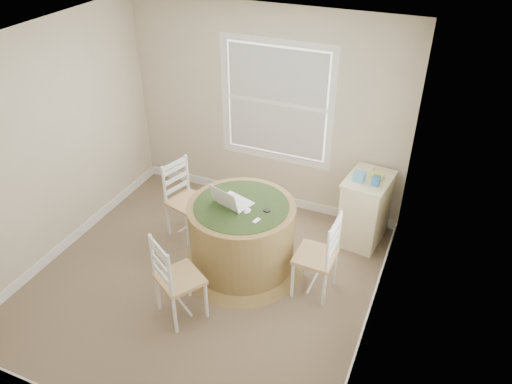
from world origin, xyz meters
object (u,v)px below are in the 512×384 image
at_px(chair_left, 187,201).
at_px(chair_near, 180,278).
at_px(laptop, 232,201).
at_px(round_table, 242,234).
at_px(corner_chest, 365,209).
at_px(chair_right, 315,256).

xyz_separation_m(chair_left, chair_near, (0.60, -1.20, 0.00)).
bearing_deg(chair_near, laptop, -67.96).
xyz_separation_m(round_table, chair_left, (-0.86, 0.31, 0.02)).
distance_m(laptop, corner_chest, 1.68).
bearing_deg(chair_left, chair_right, -85.41).
bearing_deg(chair_left, round_table, -93.13).
bearing_deg(chair_right, chair_near, -51.62).
bearing_deg(round_table, chair_right, 11.60).
relative_size(chair_right, corner_chest, 1.10).
xyz_separation_m(chair_near, laptop, (0.15, 0.88, 0.40)).
bearing_deg(chair_near, round_table, -74.36).
height_order(round_table, chair_left, chair_left).
relative_size(round_table, chair_near, 1.42).
distance_m(chair_left, chair_near, 1.34).
bearing_deg(laptop, chair_left, -4.39).
height_order(round_table, laptop, laptop).
relative_size(chair_left, corner_chest, 1.10).
xyz_separation_m(laptop, corner_chest, (1.24, 1.05, -0.44)).
bearing_deg(chair_right, round_table, -92.32).
relative_size(chair_left, chair_right, 1.00).
bearing_deg(round_table, chair_near, -90.73).
height_order(chair_left, corner_chest, chair_left).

